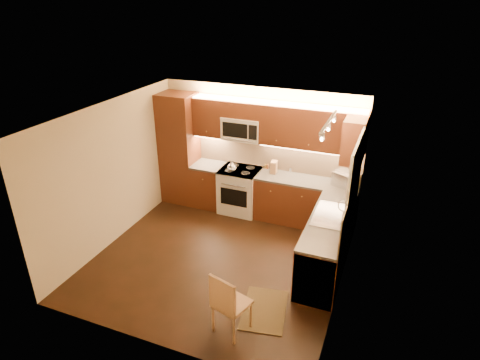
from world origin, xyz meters
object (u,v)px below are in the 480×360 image
at_px(stove, 240,190).
at_px(microwave, 243,128).
at_px(kettle, 232,166).
at_px(knife_block, 274,167).
at_px(toaster_oven, 347,179).
at_px(sink, 332,211).
at_px(dining_chair, 232,302).
at_px(soap_bottle, 349,206).

bearing_deg(stove, microwave, 90.00).
bearing_deg(kettle, knife_block, 31.17).
xyz_separation_m(microwave, toaster_oven, (2.05, -0.08, -0.69)).
xyz_separation_m(sink, dining_chair, (-0.89, -1.95, -0.51)).
height_order(stove, knife_block, knife_block).
relative_size(microwave, knife_block, 3.18).
relative_size(stove, knife_block, 3.85).
xyz_separation_m(microwave, knife_block, (0.66, -0.01, -0.70)).
xyz_separation_m(microwave, sink, (2.00, -1.26, -0.74)).
bearing_deg(stove, knife_block, 10.82).
height_order(microwave, toaster_oven, microwave).
height_order(soap_bottle, dining_chair, soap_bottle).
height_order(microwave, knife_block, microwave).
height_order(sink, soap_bottle, soap_bottle).
height_order(knife_block, dining_chair, knife_block).
height_order(toaster_oven, knife_block, toaster_oven).
relative_size(sink, toaster_oven, 1.97).
relative_size(knife_block, dining_chair, 0.26).
bearing_deg(sink, stove, 150.64).
bearing_deg(dining_chair, microwave, 125.74).
xyz_separation_m(knife_block, dining_chair, (0.45, -3.20, -0.55)).
height_order(kettle, soap_bottle, kettle).
bearing_deg(dining_chair, soap_bottle, 79.04).
bearing_deg(soap_bottle, microwave, 138.34).
relative_size(toaster_oven, soap_bottle, 2.08).
height_order(sink, dining_chair, sink).
height_order(stove, sink, sink).
bearing_deg(microwave, dining_chair, -70.89).
bearing_deg(microwave, sink, -32.21).
height_order(stove, soap_bottle, soap_bottle).
height_order(kettle, knife_block, knife_block).
relative_size(microwave, sink, 0.88).
bearing_deg(toaster_oven, kettle, -151.59).
distance_m(stove, kettle, 0.58).
bearing_deg(microwave, kettle, -117.19).
bearing_deg(sink, soap_bottle, 40.68).
bearing_deg(knife_block, soap_bottle, -38.27).
xyz_separation_m(microwave, soap_bottle, (2.24, -1.05, -0.71)).
bearing_deg(kettle, dining_chair, -52.80).
bearing_deg(dining_chair, sink, 82.17).
relative_size(microwave, dining_chair, 0.82).
bearing_deg(dining_chair, stove, 126.52).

